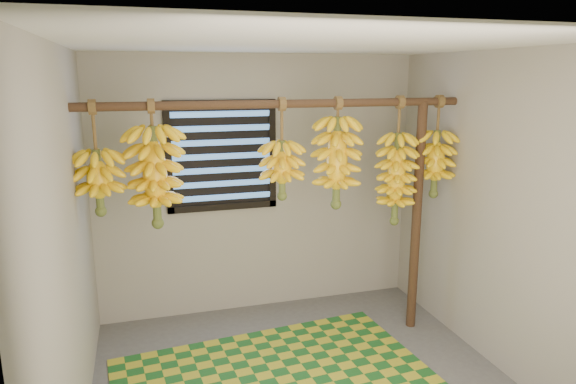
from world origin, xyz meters
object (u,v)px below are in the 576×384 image
object	(u,v)px
banana_bunch_b	(155,177)
banana_bunch_c	(282,170)
support_post	(416,219)
banana_bunch_f	(435,163)
banana_bunch_a	(99,182)
banana_bunch_e	(396,179)
banana_bunch_d	(337,162)

from	to	relation	value
banana_bunch_b	banana_bunch_c	bearing A→B (deg)	0.00
banana_bunch_b	banana_bunch_c	world-z (taller)	same
support_post	banana_bunch_b	distance (m)	2.22
banana_bunch_f	banana_bunch_b	bearing A→B (deg)	-180.00
banana_bunch_f	banana_bunch_a	bearing A→B (deg)	180.00
banana_bunch_e	banana_bunch_f	bearing A→B (deg)	0.00
support_post	banana_bunch_a	world-z (taller)	banana_bunch_a
banana_bunch_b	banana_bunch_c	distance (m)	0.96
banana_bunch_b	banana_bunch_d	distance (m)	1.41
support_post	banana_bunch_e	xyz separation A→B (m)	(-0.21, 0.00, 0.37)
banana_bunch_e	banana_bunch_f	size ratio (longest dim) A/B	1.25
banana_bunch_f	support_post	bearing A→B (deg)	180.00
banana_bunch_a	banana_bunch_b	xyz separation A→B (m)	(0.39, -0.00, 0.02)
support_post	banana_bunch_d	distance (m)	0.92
banana_bunch_a	banana_bunch_e	distance (m)	2.34
banana_bunch_c	banana_bunch_d	xyz separation A→B (m)	(0.46, 0.00, 0.03)
banana_bunch_e	banana_bunch_c	bearing A→B (deg)	180.00
banana_bunch_f	banana_bunch_e	bearing A→B (deg)	180.00
support_post	banana_bunch_a	bearing A→B (deg)	180.00
banana_bunch_c	banana_bunch_f	world-z (taller)	same
banana_bunch_d	banana_bunch_f	xyz separation A→B (m)	(0.90, 0.00, -0.05)
banana_bunch_d	banana_bunch_e	size ratio (longest dim) A/B	0.83
banana_bunch_a	banana_bunch_f	distance (m)	2.70
banana_bunch_b	banana_bunch_e	xyz separation A→B (m)	(1.95, 0.00, -0.12)
banana_bunch_b	banana_bunch_f	world-z (taller)	same
banana_bunch_b	banana_bunch_f	size ratio (longest dim) A/B	1.08
banana_bunch_c	banana_bunch_e	xyz separation A→B (m)	(0.99, 0.00, -0.13)
banana_bunch_c	banana_bunch_f	distance (m)	1.36
banana_bunch_a	banana_bunch_c	size ratio (longest dim) A/B	1.03
banana_bunch_f	banana_bunch_c	bearing A→B (deg)	180.00
banana_bunch_d	banana_bunch_f	size ratio (longest dim) A/B	1.03
support_post	banana_bunch_e	size ratio (longest dim) A/B	1.87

